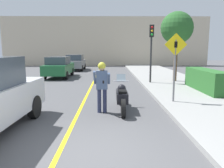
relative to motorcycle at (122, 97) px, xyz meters
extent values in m
plane|color=#4C4C4F|center=(-1.00, -3.42, -0.51)|extent=(80.00, 80.00, 0.00)
cube|color=gray|center=(3.80, 0.58, -0.44)|extent=(4.40, 44.00, 0.15)
cube|color=yellow|center=(-1.60, 2.58, -0.51)|extent=(0.12, 36.00, 0.01)
cube|color=beige|center=(-1.00, 22.58, 2.79)|extent=(28.00, 1.20, 6.59)
cylinder|color=black|center=(0.00, -0.88, -0.19)|extent=(0.14, 0.64, 0.64)
cylinder|color=black|center=(0.00, 0.86, -0.19)|extent=(0.14, 0.64, 0.64)
cube|color=black|center=(0.00, -0.01, 0.04)|extent=(0.40, 1.20, 0.36)
sphere|color=black|center=(0.00, 0.15, 0.30)|extent=(0.32, 0.32, 0.32)
cube|color=black|center=(0.00, -0.28, 0.26)|extent=(0.28, 0.48, 0.10)
cylinder|color=silver|center=(0.00, 0.59, 0.52)|extent=(0.62, 0.03, 0.03)
cube|color=silver|center=(0.00, 0.66, 0.64)|extent=(0.36, 0.12, 0.31)
cylinder|color=#282D4C|center=(-0.83, -0.28, -0.08)|extent=(0.14, 0.14, 0.87)
cylinder|color=#282D4C|center=(-0.63, -0.28, -0.08)|extent=(0.14, 0.14, 0.87)
cube|color=slate|center=(-0.73, -0.28, 0.69)|extent=(0.40, 0.22, 0.67)
cylinder|color=slate|center=(-0.98, -0.38, 0.79)|extent=(0.09, 0.40, 0.52)
cylinder|color=slate|center=(-0.48, -0.40, 0.76)|extent=(0.09, 0.46, 0.46)
sphere|color=tan|center=(-0.73, -0.28, 1.13)|extent=(0.24, 0.24, 0.24)
sphere|color=gold|center=(-0.73, -0.28, 1.19)|extent=(0.28, 0.28, 0.28)
cube|color=black|center=(-0.67, -0.56, 0.66)|extent=(0.06, 0.05, 0.11)
cylinder|color=black|center=(-2.98, -0.88, -0.13)|extent=(0.25, 0.77, 0.76)
cylinder|color=slate|center=(2.18, 0.82, 0.89)|extent=(0.08, 0.08, 2.52)
cube|color=yellow|center=(2.18, 0.80, 1.96)|extent=(0.91, 0.02, 0.91)
cube|color=black|center=(2.18, 0.78, 1.96)|extent=(0.12, 0.01, 0.24)
cylinder|color=#2D2D30|center=(2.19, 6.05, 1.46)|extent=(0.12, 0.12, 3.64)
cube|color=black|center=(2.19, 6.03, 2.90)|extent=(0.26, 0.22, 0.76)
sphere|color=red|center=(2.19, 5.91, 3.12)|extent=(0.14, 0.14, 0.14)
sphere|color=gold|center=(2.19, 5.91, 2.90)|extent=(0.14, 0.14, 0.14)
sphere|color=green|center=(2.19, 5.91, 2.68)|extent=(0.14, 0.14, 0.14)
cube|color=#286028|center=(4.60, 3.26, 0.18)|extent=(0.90, 3.76, 1.09)
cylinder|color=brown|center=(3.98, 6.68, 1.02)|extent=(0.24, 0.24, 2.78)
sphere|color=#285B28|center=(3.98, 6.68, 3.16)|extent=(2.12, 2.12, 2.12)
cylinder|color=black|center=(-5.41, 11.09, -0.19)|extent=(0.22, 0.64, 0.64)
cylinder|color=black|center=(-3.75, 11.09, -0.19)|extent=(0.22, 0.64, 0.64)
cylinder|color=black|center=(-5.41, 8.49, -0.19)|extent=(0.22, 0.64, 0.64)
cylinder|color=black|center=(-3.75, 8.49, -0.19)|extent=(0.22, 0.64, 0.64)
cube|color=#1E6033|center=(-4.58, 9.79, 0.19)|extent=(1.80, 4.20, 0.76)
cube|color=#38424C|center=(-4.58, 9.62, 0.87)|extent=(1.58, 2.18, 0.60)
cylinder|color=black|center=(-5.01, 17.21, -0.19)|extent=(0.22, 0.64, 0.64)
cylinder|color=black|center=(-3.35, 17.21, -0.19)|extent=(0.22, 0.64, 0.64)
cylinder|color=black|center=(-5.01, 14.60, -0.19)|extent=(0.22, 0.64, 0.64)
cylinder|color=black|center=(-3.35, 14.60, -0.19)|extent=(0.22, 0.64, 0.64)
cube|color=gray|center=(-4.18, 15.90, 0.19)|extent=(1.80, 4.20, 0.76)
cube|color=#38424C|center=(-4.18, 15.74, 0.87)|extent=(1.58, 2.18, 0.60)
camera|label=1|loc=(-0.46, -8.00, 1.79)|focal=35.00mm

